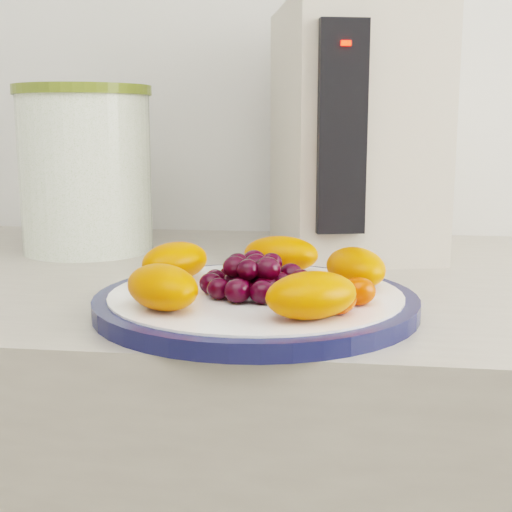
# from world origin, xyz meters

# --- Properties ---
(plate_rim) EXTENTS (0.29, 0.29, 0.01)m
(plate_rim) POSITION_xyz_m (0.07, 1.03, 0.91)
(plate_rim) COLOR #10153D
(plate_rim) RESTS_ON counter
(plate_face) EXTENTS (0.26, 0.26, 0.02)m
(plate_face) POSITION_xyz_m (0.07, 1.03, 0.91)
(plate_face) COLOR white
(plate_face) RESTS_ON counter
(canister) EXTENTS (0.18, 0.18, 0.20)m
(canister) POSITION_xyz_m (-0.18, 1.30, 1.00)
(canister) COLOR #467212
(canister) RESTS_ON counter
(canister_lid) EXTENTS (0.18, 0.18, 0.01)m
(canister_lid) POSITION_xyz_m (-0.18, 1.30, 1.10)
(canister_lid) COLOR #5F6C22
(canister_lid) RESTS_ON canister
(appliance_body) EXTENTS (0.23, 0.28, 0.31)m
(appliance_body) POSITION_xyz_m (0.15, 1.35, 1.05)
(appliance_body) COLOR beige
(appliance_body) RESTS_ON counter
(appliance_panel) EXTENTS (0.06, 0.03, 0.23)m
(appliance_panel) POSITION_xyz_m (0.14, 1.21, 1.06)
(appliance_panel) COLOR black
(appliance_panel) RESTS_ON appliance_body
(appliance_led) EXTENTS (0.01, 0.01, 0.01)m
(appliance_led) POSITION_xyz_m (0.14, 1.20, 1.15)
(appliance_led) COLOR #FF0C05
(appliance_led) RESTS_ON appliance_panel
(fruit_plate) EXTENTS (0.25, 0.24, 0.04)m
(fruit_plate) POSITION_xyz_m (0.08, 1.03, 0.93)
(fruit_plate) COLOR #DD4B00
(fruit_plate) RESTS_ON plate_face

